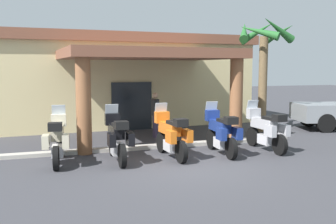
# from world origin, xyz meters

# --- Properties ---
(ground_plane) EXTENTS (80.00, 80.00, 0.00)m
(ground_plane) POSITION_xyz_m (0.00, 0.00, 0.00)
(ground_plane) COLOR #38383D
(motel_building) EXTENTS (13.09, 11.49, 4.27)m
(motel_building) POSITION_xyz_m (-0.13, 9.74, 2.18)
(motel_building) COLOR beige
(motel_building) RESTS_ON ground_plane
(motorcycle_cream) EXTENTS (0.77, 2.21, 1.61)m
(motorcycle_cream) POSITION_xyz_m (-3.44, 1.45, 0.70)
(motorcycle_cream) COLOR black
(motorcycle_cream) RESTS_ON ground_plane
(motorcycle_black) EXTENTS (0.71, 2.21, 1.61)m
(motorcycle_black) POSITION_xyz_m (-1.79, 1.16, 0.70)
(motorcycle_black) COLOR black
(motorcycle_black) RESTS_ON ground_plane
(motorcycle_orange) EXTENTS (0.72, 2.21, 1.61)m
(motorcycle_orange) POSITION_xyz_m (-0.14, 1.10, 0.70)
(motorcycle_orange) COLOR black
(motorcycle_orange) RESTS_ON ground_plane
(motorcycle_blue) EXTENTS (0.73, 2.21, 1.61)m
(motorcycle_blue) POSITION_xyz_m (1.52, 1.04, 0.70)
(motorcycle_blue) COLOR black
(motorcycle_blue) RESTS_ON ground_plane
(motorcycle_silver) EXTENTS (0.71, 2.21, 1.61)m
(motorcycle_silver) POSITION_xyz_m (3.17, 1.07, 0.70)
(motorcycle_silver) COLOR black
(motorcycle_silver) RESTS_ON ground_plane
(pedestrian) EXTENTS (0.32, 0.53, 1.77)m
(pedestrian) POSITION_xyz_m (0.41, 4.56, 1.03)
(pedestrian) COLOR #3F334C
(pedestrian) RESTS_ON ground_plane
(palm_tree_near_portico) EXTENTS (2.43, 2.50, 4.84)m
(palm_tree_near_portico) POSITION_xyz_m (5.12, 4.45, 3.50)
(palm_tree_near_portico) COLOR brown
(palm_tree_near_portico) RESTS_ON ground_plane
(curb_strip) EXTENTS (10.27, 0.36, 0.12)m
(curb_strip) POSITION_xyz_m (-0.14, 2.61, 0.06)
(curb_strip) COLOR #ADA89E
(curb_strip) RESTS_ON ground_plane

